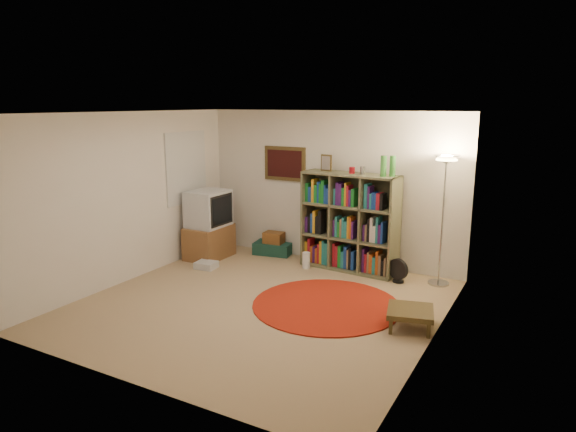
% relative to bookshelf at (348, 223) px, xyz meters
% --- Properties ---
extents(room, '(4.54, 4.54, 2.54)m').
position_rel_bookshelf_xyz_m(room, '(-0.50, -1.91, 0.51)').
color(room, '#A1835E').
rests_on(room, ground).
extents(bookshelf, '(1.58, 0.57, 1.86)m').
position_rel_bookshelf_xyz_m(bookshelf, '(0.00, 0.00, 0.00)').
color(bookshelf, brown).
rests_on(bookshelf, ground).
extents(floor_lamp, '(0.46, 0.46, 1.91)m').
position_rel_bookshelf_xyz_m(floor_lamp, '(1.46, -0.02, 0.83)').
color(floor_lamp, '#A2A4A7').
rests_on(floor_lamp, ground).
extents(floor_fan, '(0.32, 0.21, 0.36)m').
position_rel_bookshelf_xyz_m(floor_fan, '(0.90, -0.24, -0.57)').
color(floor_fan, black).
rests_on(floor_fan, ground).
extents(tv_stand, '(0.58, 0.81, 1.17)m').
position_rel_bookshelf_xyz_m(tv_stand, '(-2.32, -0.56, -0.19)').
color(tv_stand, brown).
rests_on(tv_stand, ground).
extents(dvd_box, '(0.35, 0.30, 0.11)m').
position_rel_bookshelf_xyz_m(dvd_box, '(-2.01, -1.07, -0.70)').
color(dvd_box, silver).
rests_on(dvd_box, ground).
extents(suitcase, '(0.71, 0.52, 0.21)m').
position_rel_bookshelf_xyz_m(suitcase, '(-1.47, 0.16, -0.65)').
color(suitcase, '#14382F').
rests_on(suitcase, ground).
extents(wicker_basket, '(0.36, 0.27, 0.19)m').
position_rel_bookshelf_xyz_m(wicker_basket, '(-1.44, 0.12, -0.44)').
color(wicker_basket, brown).
rests_on(wicker_basket, suitcase).
extents(duffel_bag, '(0.46, 0.42, 0.26)m').
position_rel_bookshelf_xyz_m(duffel_bag, '(-0.36, 0.32, -0.62)').
color(duffel_bag, black).
rests_on(duffel_bag, ground).
extents(paper_towel, '(0.13, 0.13, 0.26)m').
position_rel_bookshelf_xyz_m(paper_towel, '(-0.59, -0.29, -0.62)').
color(paper_towel, white).
rests_on(paper_towel, ground).
extents(red_rug, '(1.96, 1.96, 0.02)m').
position_rel_bookshelf_xyz_m(red_rug, '(0.34, -1.56, -0.74)').
color(red_rug, maroon).
rests_on(red_rug, ground).
extents(side_table, '(0.64, 0.64, 0.24)m').
position_rel_bookshelf_xyz_m(side_table, '(1.50, -1.73, -0.55)').
color(side_table, '#3F3016').
rests_on(side_table, ground).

